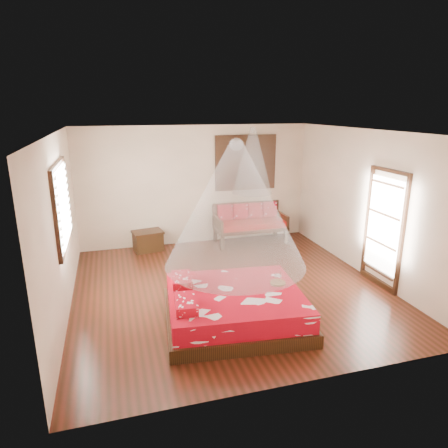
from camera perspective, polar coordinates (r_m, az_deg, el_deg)
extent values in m
cube|color=black|center=(7.42, 0.79, -9.18)|extent=(5.50, 5.50, 0.02)
cube|color=white|center=(6.70, 0.89, 13.13)|extent=(5.50, 5.50, 0.02)
cube|color=#BFA78C|center=(6.70, -22.39, -0.38)|extent=(0.02, 5.50, 2.80)
cube|color=#BFA78C|center=(8.15, 19.78, 2.71)|extent=(0.02, 5.50, 2.80)
cube|color=#BFA78C|center=(9.54, -4.00, 5.52)|extent=(5.50, 0.02, 2.80)
cube|color=#BFA78C|center=(4.50, 11.17, -7.37)|extent=(5.50, 0.02, 2.80)
cube|color=black|center=(6.32, 1.55, -12.90)|extent=(2.28, 2.10, 0.20)
cube|color=#A90517|center=(6.20, 1.57, -10.88)|extent=(2.17, 1.99, 0.30)
cube|color=#A90517|center=(5.65, -5.46, -11.30)|extent=(0.35, 0.58, 0.14)
cube|color=#A90517|center=(6.37, -6.05, -8.01)|extent=(0.35, 0.58, 0.14)
cube|color=black|center=(9.21, -0.23, -2.50)|extent=(0.08, 0.08, 0.42)
cube|color=black|center=(9.74, 8.83, -1.64)|extent=(0.08, 0.08, 0.42)
cube|color=black|center=(9.79, -1.25, -1.34)|extent=(0.08, 0.08, 0.42)
cube|color=black|center=(10.30, 7.35, -0.58)|extent=(0.08, 0.08, 0.42)
cube|color=black|center=(9.68, 3.79, -0.53)|extent=(1.71, 0.76, 0.08)
cube|color=#8C0509|center=(9.65, 3.80, 0.09)|extent=(1.65, 0.70, 0.14)
cube|color=black|center=(9.91, 3.16, 1.62)|extent=(1.71, 0.06, 0.55)
cube|color=black|center=(9.40, -0.88, 0.00)|extent=(0.06, 0.76, 0.30)
cube|color=black|center=(9.93, 8.25, 0.73)|extent=(0.06, 0.76, 0.30)
cube|color=#A90517|center=(9.61, 0.18, 1.62)|extent=(0.36, 0.19, 0.38)
cube|color=#A90517|center=(9.72, 2.34, 1.77)|extent=(0.36, 0.19, 0.38)
cube|color=#A90517|center=(9.84, 4.44, 1.92)|extent=(0.36, 0.19, 0.38)
cube|color=#A90517|center=(9.98, 6.49, 2.07)|extent=(0.36, 0.19, 0.38)
cube|color=black|center=(9.37, -10.79, -2.50)|extent=(0.69, 0.55, 0.41)
cube|color=black|center=(9.30, -10.87, -1.16)|extent=(0.74, 0.60, 0.05)
cube|color=black|center=(9.74, 3.12, 8.75)|extent=(1.52, 0.06, 1.32)
cube|color=black|center=(9.73, 3.14, 8.74)|extent=(1.35, 0.04, 1.10)
cube|color=black|center=(6.81, -22.17, 2.53)|extent=(0.08, 1.74, 1.34)
cube|color=white|center=(6.81, -21.83, 2.55)|extent=(0.04, 1.54, 1.10)
cube|color=black|center=(7.75, 21.84, -0.86)|extent=(0.08, 1.02, 2.16)
cube|color=white|center=(7.71, 21.80, -0.16)|extent=(0.03, 0.82, 1.70)
cylinder|color=brown|center=(6.44, 7.69, -8.32)|extent=(0.25, 0.25, 0.03)
cone|color=silver|center=(5.67, 1.69, 2.72)|extent=(2.07, 2.07, 1.80)
cone|color=silver|center=(9.29, 4.09, 8.98)|extent=(0.93, 0.93, 1.50)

